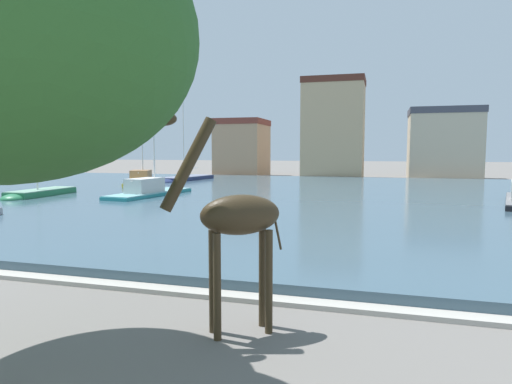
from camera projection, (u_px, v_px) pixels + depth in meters
harbor_water at (305, 196)px, 33.02m from camera, size 86.80×44.81×0.38m
quay_edge_coping at (157, 289)px, 11.34m from camera, size 86.80×0.50×0.12m
giraffe_statue at (234, 219)px, 8.54m from camera, size 2.28×1.73×4.43m
sailboat_teal at (154, 193)px, 32.17m from camera, size 2.96×9.29×8.26m
sailboat_yellow at (143, 183)px, 41.62m from camera, size 4.13×6.86×8.43m
sailboat_green at (36, 195)px, 31.15m from camera, size 2.02×6.20×7.71m
sailboat_navy at (183, 180)px, 47.66m from camera, size 3.54×8.90×9.48m
townhouse_wide_warehouse at (242, 148)px, 62.12m from camera, size 6.45×7.32×7.86m
townhouse_tall_gabled at (333, 129)px, 56.94m from camera, size 7.72×6.05×12.66m
townhouse_corner_house at (443, 144)px, 55.71m from camera, size 8.49×7.11×8.78m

